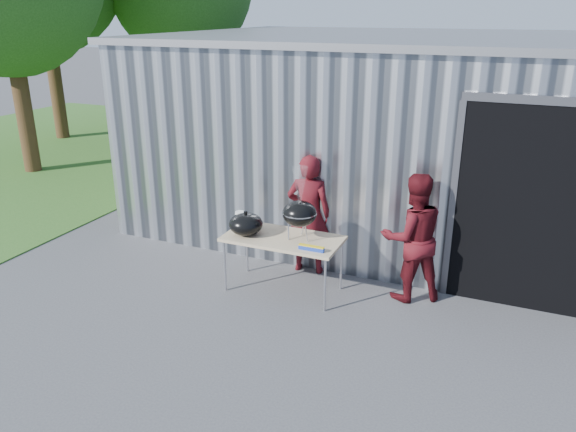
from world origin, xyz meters
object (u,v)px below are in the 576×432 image
at_px(folding_table, 283,240).
at_px(person_bystander, 412,237).
at_px(person_cook, 309,214).
at_px(kettle_grill, 300,207).

distance_m(folding_table, person_bystander, 1.63).
bearing_deg(person_cook, kettle_grill, 93.07).
xyz_separation_m(folding_table, person_bystander, (1.55, 0.46, 0.12)).
relative_size(kettle_grill, person_cook, 0.56).
distance_m(folding_table, kettle_grill, 0.51).
relative_size(person_cook, person_bystander, 1.02).
height_order(kettle_grill, person_bystander, kettle_grill).
relative_size(kettle_grill, person_bystander, 0.57).
bearing_deg(folding_table, person_cook, 83.10).
height_order(kettle_grill, person_cook, kettle_grill).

